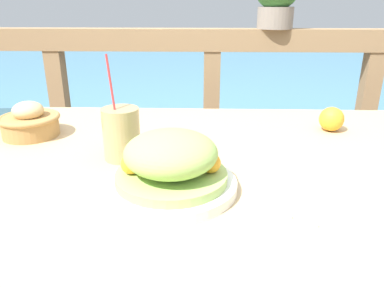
% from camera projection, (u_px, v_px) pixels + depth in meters
% --- Properties ---
extents(patio_table, '(1.29, 0.92, 0.75)m').
position_uv_depth(patio_table, '(216.00, 195.00, 0.90)').
color(patio_table, tan).
rests_on(patio_table, ground_plane).
extents(railing_fence, '(2.80, 0.08, 0.99)m').
position_uv_depth(railing_fence, '(211.00, 100.00, 1.66)').
color(railing_fence, '#937551').
rests_on(railing_fence, ground_plane).
extents(sea_backdrop, '(12.00, 4.00, 0.50)m').
position_uv_depth(sea_backdrop, '(208.00, 82.00, 4.15)').
color(sea_backdrop, teal).
rests_on(sea_backdrop, ground_plane).
extents(salad_plate, '(0.26, 0.26, 0.12)m').
position_uv_depth(salad_plate, '(171.00, 166.00, 0.73)').
color(salad_plate, white).
rests_on(salad_plate, patio_table).
extents(drink_glass, '(0.09, 0.09, 0.24)m').
position_uv_depth(drink_glass, '(121.00, 134.00, 0.88)').
color(drink_glass, tan).
rests_on(drink_glass, patio_table).
extents(bread_basket, '(0.16, 0.16, 0.10)m').
position_uv_depth(bread_basket, '(30.00, 122.00, 1.03)').
color(bread_basket, '#AD7F47').
rests_on(bread_basket, patio_table).
extents(fork, '(0.04, 0.18, 0.00)m').
position_uv_depth(fork, '(271.00, 193.00, 0.73)').
color(fork, silver).
rests_on(fork, patio_table).
extents(knife, '(0.03, 0.18, 0.00)m').
position_uv_depth(knife, '(297.00, 200.00, 0.71)').
color(knife, silver).
rests_on(knife, patio_table).
extents(orange_near_basket, '(0.07, 0.07, 0.07)m').
position_uv_depth(orange_near_basket, '(332.00, 119.00, 1.08)').
color(orange_near_basket, '#F9A328').
rests_on(orange_near_basket, patio_table).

